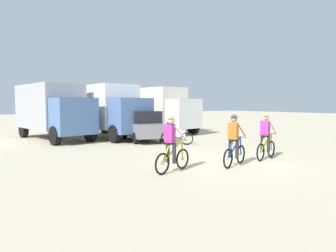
# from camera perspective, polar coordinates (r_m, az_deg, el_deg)

# --- Properties ---
(ground_plane) EXTENTS (120.00, 120.00, 0.00)m
(ground_plane) POSITION_cam_1_polar(r_m,az_deg,el_deg) (11.38, 11.62, -6.76)
(ground_plane) COLOR beige
(box_truck_grey_hauler) EXTENTS (3.53, 7.06, 3.35)m
(box_truck_grey_hauler) POSITION_cam_1_polar(r_m,az_deg,el_deg) (19.30, -21.48, 3.15)
(box_truck_grey_hauler) COLOR #9E9EA3
(box_truck_grey_hauler) RESTS_ON ground
(box_truck_white_box) EXTENTS (3.14, 6.98, 3.35)m
(box_truck_white_box) POSITION_cam_1_polar(r_m,az_deg,el_deg) (19.36, -11.75, 3.36)
(box_truck_white_box) COLOR white
(box_truck_white_box) RESTS_ON ground
(box_truck_cream_rv) EXTENTS (3.17, 6.99, 3.35)m
(box_truck_cream_rv) POSITION_cam_1_polar(r_m,az_deg,el_deg) (22.29, -1.89, 3.57)
(box_truck_cream_rv) COLOR beige
(box_truck_cream_rv) RESTS_ON ground
(sedan_parked) EXTENTS (2.51, 4.45, 1.76)m
(sedan_parked) POSITION_cam_1_polar(r_m,az_deg,el_deg) (17.34, -4.92, 0.06)
(sedan_parked) COLOR slate
(sedan_parked) RESTS_ON ground
(cyclist_orange_shirt) EXTENTS (1.66, 0.70, 1.82)m
(cyclist_orange_shirt) POSITION_cam_1_polar(r_m,az_deg,el_deg) (9.31, 0.73, -3.86)
(cyclist_orange_shirt) COLOR black
(cyclist_orange_shirt) RESTS_ON ground
(cyclist_cowboy_hat) EXTENTS (1.64, 0.74, 1.82)m
(cyclist_cowboy_hat) POSITION_cam_1_polar(r_m,az_deg,el_deg) (10.43, 12.74, -3.08)
(cyclist_cowboy_hat) COLOR black
(cyclist_cowboy_hat) RESTS_ON ground
(cyclist_near_camera) EXTENTS (1.68, 0.66, 1.82)m
(cyclist_near_camera) POSITION_cam_1_polar(r_m,az_deg,el_deg) (12.05, 18.47, -2.21)
(cyclist_near_camera) COLOR black
(cyclist_near_camera) RESTS_ON ground
(bicycle_spare) EXTENTS (1.41, 1.11, 0.97)m
(bicycle_spare) POSITION_cam_1_polar(r_m,az_deg,el_deg) (15.51, 1.71, -2.23)
(bicycle_spare) COLOR black
(bicycle_spare) RESTS_ON ground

